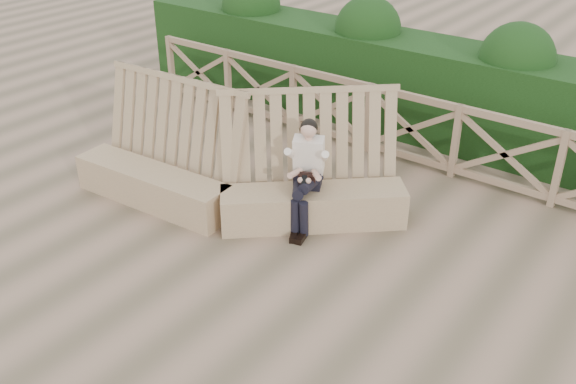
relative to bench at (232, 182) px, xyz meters
The scene contains 5 objects.
ground 1.53m from the bench, 36.58° to the right, with size 60.00×60.00×0.00m, color brown.
bench is the anchor object (origin of this frame).
woman 1.07m from the bench, 17.86° to the left, with size 0.56×0.84×1.38m.
guardrail 2.88m from the bench, 65.76° to the left, with size 10.10×0.09×1.10m.
hedge 4.02m from the bench, 72.83° to the left, with size 12.00×1.20×1.50m, color black.
Camera 1 is at (3.78, -4.53, 4.34)m, focal length 40.00 mm.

